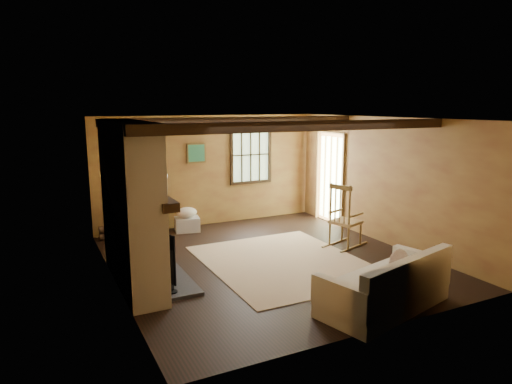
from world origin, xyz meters
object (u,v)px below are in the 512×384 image
fireplace (133,211)px  sofa (388,289)px  armchair (145,222)px  rocking_chair (344,220)px  laundry_basket (187,224)px

fireplace → sofa: fireplace is taller
armchair → rocking_chair: bearing=81.2°
fireplace → armchair: bearing=73.5°
rocking_chair → sofa: 2.69m
sofa → laundry_basket: sofa is taller
laundry_basket → sofa: bearing=-76.0°
sofa → armchair: size_ratio=2.55×
rocking_chair → fireplace: bearing=72.1°
rocking_chair → laundry_basket: rocking_chair is taller
fireplace → rocking_chair: (3.88, 0.08, -0.60)m
rocking_chair → laundry_basket: 3.28m
laundry_basket → armchair: bearing=-164.2°
fireplace → rocking_chair: 3.93m
rocking_chair → armchair: rocking_chair is taller
armchair → sofa: bearing=48.6°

